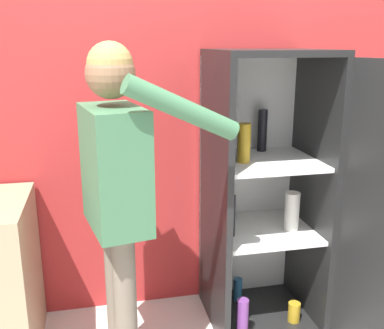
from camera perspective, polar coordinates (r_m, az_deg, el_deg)
wall_back at (r=2.82m, az=2.05°, el=7.04°), size 7.00×0.06×2.55m
refrigerator at (r=2.63m, az=11.81°, el=-4.23°), size 0.85×1.22×1.64m
person at (r=2.15m, az=-9.49°, el=-1.40°), size 0.72×0.58×1.69m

